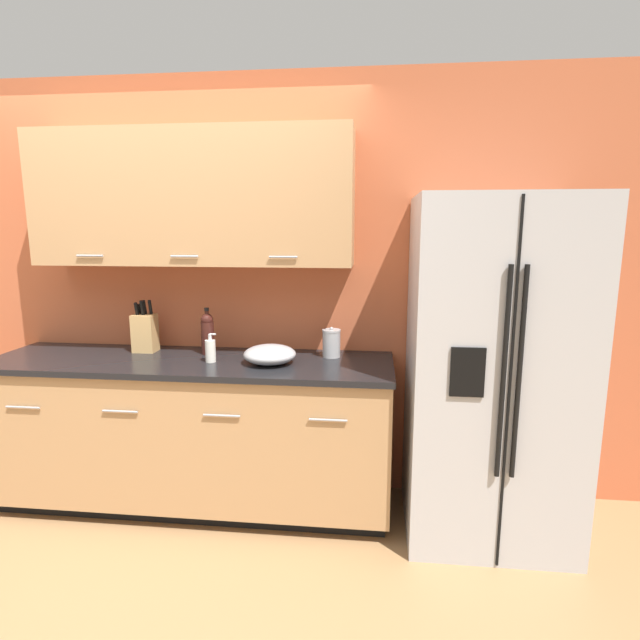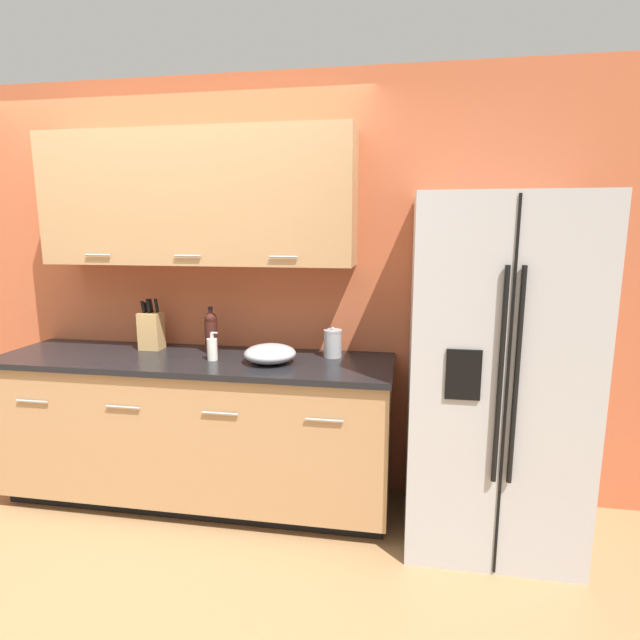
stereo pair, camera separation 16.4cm
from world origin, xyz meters
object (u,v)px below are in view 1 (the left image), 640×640
at_px(wine_bottle, 208,333).
at_px(mixing_bowl, 270,354).
at_px(steel_canister, 331,343).
at_px(soap_dispenser, 210,350).
at_px(refrigerator, 491,371).
at_px(knife_block, 145,332).

bearing_deg(wine_bottle, mixing_bowl, -22.13).
relative_size(wine_bottle, steel_canister, 1.57).
height_order(wine_bottle, soap_dispenser, wine_bottle).
bearing_deg(mixing_bowl, soap_dispenser, -179.14).
xyz_separation_m(refrigerator, knife_block, (-2.06, 0.20, 0.12)).
bearing_deg(steel_canister, wine_bottle, -178.94).
xyz_separation_m(soap_dispenser, steel_canister, (0.68, 0.19, 0.02)).
bearing_deg(wine_bottle, knife_block, 177.67).
xyz_separation_m(wine_bottle, soap_dispenser, (0.07, -0.18, -0.07)).
height_order(steel_canister, mixing_bowl, steel_canister).
distance_m(wine_bottle, mixing_bowl, 0.46).
distance_m(knife_block, soap_dispenser, 0.52).
bearing_deg(soap_dispenser, steel_canister, 15.58).
xyz_separation_m(knife_block, steel_canister, (1.17, -0.00, -0.04)).
relative_size(knife_block, soap_dispenser, 1.94).
bearing_deg(mixing_bowl, wine_bottle, 157.87).
xyz_separation_m(wine_bottle, mixing_bowl, (0.42, -0.17, -0.08)).
relative_size(soap_dispenser, mixing_bowl, 0.56).
relative_size(knife_block, mixing_bowl, 1.09).
bearing_deg(refrigerator, steel_canister, 167.33).
distance_m(knife_block, wine_bottle, 0.41).
relative_size(refrigerator, knife_block, 5.68).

